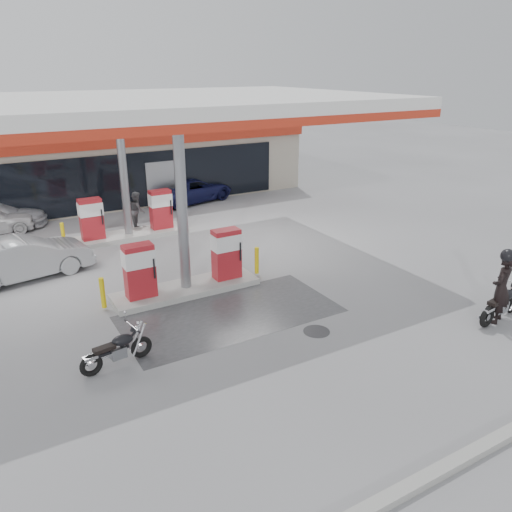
{
  "coord_description": "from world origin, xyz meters",
  "views": [
    {
      "loc": [
        -5.1,
        -11.15,
        6.51
      ],
      "look_at": [
        1.82,
        0.87,
        1.2
      ],
      "focal_mm": 35.0,
      "sensor_mm": 36.0,
      "label": 1
    }
  ],
  "objects_px": {
    "pump_island_near": "(185,270)",
    "attendant": "(137,210)",
    "biker_main": "(501,288)",
    "pump_island_far": "(128,220)",
    "parked_car_right": "(192,190)",
    "parked_motorcycle": "(118,350)",
    "main_motorcycle": "(501,304)",
    "hatchback_silver": "(24,258)"
  },
  "relations": [
    {
      "from": "pump_island_near",
      "to": "attendant",
      "type": "relative_size",
      "value": 3.24
    },
    {
      "from": "biker_main",
      "to": "pump_island_far",
      "type": "bearing_deg",
      "value": -85.41
    },
    {
      "from": "biker_main",
      "to": "parked_car_right",
      "type": "height_order",
      "value": "biker_main"
    },
    {
      "from": "parked_motorcycle",
      "to": "pump_island_near",
      "type": "bearing_deg",
      "value": 36.57
    },
    {
      "from": "pump_island_near",
      "to": "biker_main",
      "type": "height_order",
      "value": "biker_main"
    },
    {
      "from": "biker_main",
      "to": "parked_car_right",
      "type": "distance_m",
      "value": 16.11
    },
    {
      "from": "main_motorcycle",
      "to": "parked_car_right",
      "type": "xyz_separation_m",
      "value": [
        -2.25,
        15.94,
        0.16
      ]
    },
    {
      "from": "hatchback_silver",
      "to": "parked_car_right",
      "type": "xyz_separation_m",
      "value": [
        8.61,
        6.4,
        -0.09
      ]
    },
    {
      "from": "parked_motorcycle",
      "to": "pump_island_far",
      "type": "bearing_deg",
      "value": 62.86
    },
    {
      "from": "main_motorcycle",
      "to": "attendant",
      "type": "height_order",
      "value": "attendant"
    },
    {
      "from": "pump_island_near",
      "to": "main_motorcycle",
      "type": "xyz_separation_m",
      "value": [
        6.75,
        -5.94,
        -0.27
      ]
    },
    {
      "from": "attendant",
      "to": "biker_main",
      "type": "bearing_deg",
      "value": -145.69
    },
    {
      "from": "parked_motorcycle",
      "to": "main_motorcycle",
      "type": "bearing_deg",
      "value": -26.18
    },
    {
      "from": "pump_island_far",
      "to": "parked_motorcycle",
      "type": "bearing_deg",
      "value": -107.94
    },
    {
      "from": "biker_main",
      "to": "attendant",
      "type": "xyz_separation_m",
      "value": [
        -5.85,
        12.97,
        -0.18
      ]
    },
    {
      "from": "parked_car_right",
      "to": "main_motorcycle",
      "type": "bearing_deg",
      "value": 173.48
    },
    {
      "from": "pump_island_near",
      "to": "biker_main",
      "type": "distance_m",
      "value": 8.87
    },
    {
      "from": "main_motorcycle",
      "to": "parked_car_right",
      "type": "relative_size",
      "value": 0.45
    },
    {
      "from": "pump_island_far",
      "to": "parked_motorcycle",
      "type": "height_order",
      "value": "pump_island_far"
    },
    {
      "from": "main_motorcycle",
      "to": "parked_car_right",
      "type": "bearing_deg",
      "value": 90.14
    },
    {
      "from": "pump_island_far",
      "to": "hatchback_silver",
      "type": "distance_m",
      "value": 4.76
    },
    {
      "from": "pump_island_near",
      "to": "parked_motorcycle",
      "type": "xyz_separation_m",
      "value": [
        -2.91,
        -2.99,
        -0.31
      ]
    },
    {
      "from": "pump_island_near",
      "to": "attendant",
      "type": "distance_m",
      "value": 7.04
    },
    {
      "from": "parked_motorcycle",
      "to": "parked_car_right",
      "type": "bearing_deg",
      "value": 51.1
    },
    {
      "from": "pump_island_near",
      "to": "pump_island_far",
      "type": "xyz_separation_m",
      "value": [
        0.0,
        6.0,
        0.0
      ]
    },
    {
      "from": "parked_motorcycle",
      "to": "hatchback_silver",
      "type": "distance_m",
      "value": 6.7
    },
    {
      "from": "main_motorcycle",
      "to": "biker_main",
      "type": "distance_m",
      "value": 0.57
    },
    {
      "from": "pump_island_far",
      "to": "main_motorcycle",
      "type": "height_order",
      "value": "pump_island_far"
    },
    {
      "from": "pump_island_far",
      "to": "main_motorcycle",
      "type": "xyz_separation_m",
      "value": [
        6.75,
        -11.94,
        -0.27
      ]
    },
    {
      "from": "main_motorcycle",
      "to": "parked_motorcycle",
      "type": "distance_m",
      "value": 10.1
    },
    {
      "from": "parked_car_right",
      "to": "pump_island_near",
      "type": "bearing_deg",
      "value": 141.23
    },
    {
      "from": "main_motorcycle",
      "to": "hatchback_silver",
      "type": "height_order",
      "value": "hatchback_silver"
    },
    {
      "from": "pump_island_near",
      "to": "parked_car_right",
      "type": "xyz_separation_m",
      "value": [
        4.5,
        10.0,
        -0.11
      ]
    },
    {
      "from": "pump_island_far",
      "to": "attendant",
      "type": "distance_m",
      "value": 1.23
    },
    {
      "from": "pump_island_near",
      "to": "parked_motorcycle",
      "type": "distance_m",
      "value": 4.19
    },
    {
      "from": "main_motorcycle",
      "to": "pump_island_near",
      "type": "bearing_deg",
      "value": 130.75
    },
    {
      "from": "pump_island_far",
      "to": "main_motorcycle",
      "type": "bearing_deg",
      "value": -60.53
    },
    {
      "from": "biker_main",
      "to": "parked_motorcycle",
      "type": "xyz_separation_m",
      "value": [
        -9.47,
        2.98,
        -0.58
      ]
    },
    {
      "from": "pump_island_far",
      "to": "biker_main",
      "type": "relative_size",
      "value": 2.63
    },
    {
      "from": "pump_island_near",
      "to": "hatchback_silver",
      "type": "relative_size",
      "value": 1.23
    },
    {
      "from": "pump_island_far",
      "to": "biker_main",
      "type": "xyz_separation_m",
      "value": [
        6.56,
        -11.97,
        0.27
      ]
    },
    {
      "from": "biker_main",
      "to": "attendant",
      "type": "height_order",
      "value": "biker_main"
    }
  ]
}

